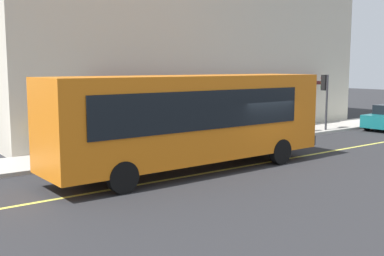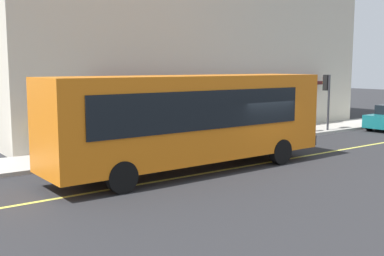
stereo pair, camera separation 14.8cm
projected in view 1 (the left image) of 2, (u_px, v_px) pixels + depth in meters
The scene contains 8 objects.
ground at pixel (257, 164), 18.41m from camera, with size 120.00×120.00×0.00m, color #28282B.
sidewalk at pixel (182, 145), 22.41m from camera, with size 80.00×2.93×0.15m, color #B2ADA3.
lane_centre_stripe at pixel (257, 164), 18.41m from camera, with size 36.00×0.16×0.01m, color #D8D14C.
storefront_building at pixel (168, 11), 29.23m from camera, with size 22.87×11.39×14.56m.
bus at pixel (193, 117), 16.96m from camera, with size 11.16×2.70×3.50m.
traffic_light at pixel (325, 89), 27.08m from camera, with size 0.30×0.52×3.20m.
pedestrian_mid_block at pixel (35, 132), 19.10m from camera, with size 0.34×0.34×1.69m.
pedestrian_near_storefront at pixel (309, 115), 26.43m from camera, with size 0.34×0.34×1.59m.
Camera 1 is at (-12.92, -12.88, 3.82)m, focal length 43.71 mm.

